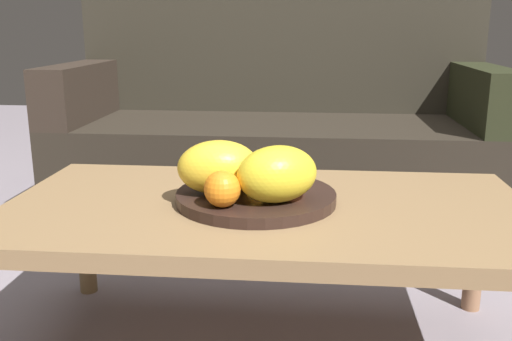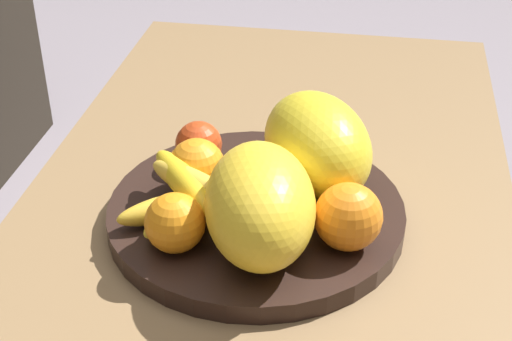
# 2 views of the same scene
# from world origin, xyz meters

# --- Properties ---
(coffee_table) EXTENTS (1.19, 0.63, 0.38)m
(coffee_table) POSITION_xyz_m (0.00, 0.00, 0.34)
(coffee_table) COLOR olive
(coffee_table) RESTS_ON ground_plane
(fruit_bowl) EXTENTS (0.36, 0.36, 0.03)m
(fruit_bowl) POSITION_xyz_m (-0.03, 0.01, 0.39)
(fruit_bowl) COLOR black
(fruit_bowl) RESTS_ON coffee_table
(melon_large_front) EXTENTS (0.20, 0.16, 0.12)m
(melon_large_front) POSITION_xyz_m (-0.11, -0.01, 0.47)
(melon_large_front) COLOR yellow
(melon_large_front) RESTS_ON fruit_bowl
(melon_smaller_beside) EXTENTS (0.21, 0.19, 0.12)m
(melon_smaller_beside) POSITION_xyz_m (0.03, -0.06, 0.47)
(melon_smaller_beside) COLOR yellow
(melon_smaller_beside) RESTS_ON fruit_bowl
(orange_front) EXTENTS (0.07, 0.07, 0.07)m
(orange_front) POSITION_xyz_m (-0.12, 0.08, 0.44)
(orange_front) COLOR orange
(orange_front) RESTS_ON fruit_bowl
(orange_left) EXTENTS (0.07, 0.07, 0.07)m
(orange_left) POSITION_xyz_m (-0.01, 0.08, 0.44)
(orange_left) COLOR orange
(orange_left) RESTS_ON fruit_bowl
(orange_back) EXTENTS (0.08, 0.08, 0.08)m
(orange_back) POSITION_xyz_m (-0.08, -0.11, 0.44)
(orange_back) COLOR orange
(orange_back) RESTS_ON fruit_bowl
(apple_front) EXTENTS (0.06, 0.06, 0.06)m
(apple_front) POSITION_xyz_m (0.05, 0.10, 0.44)
(apple_front) COLOR #BB3D17
(apple_front) RESTS_ON fruit_bowl
(banana_bunch) EXTENTS (0.16, 0.17, 0.06)m
(banana_bunch) POSITION_xyz_m (-0.06, 0.08, 0.43)
(banana_bunch) COLOR yellow
(banana_bunch) RESTS_ON fruit_bowl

